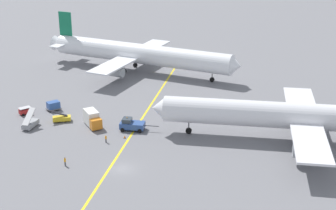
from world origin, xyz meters
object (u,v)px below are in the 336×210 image
(gse_baggage_cart_near_cluster, at_px, (25,111))
(gse_belt_loader_portside, at_px, (62,118))
(airliner_being_pushed, at_px, (295,116))
(ground_crew_marshaller_foreground, at_px, (106,139))
(ground_crew_ramp_agent_by_cones, at_px, (65,161))
(pushback_tug, at_px, (132,124))
(gse_container_dolly_flat, at_px, (53,106))
(airliner_at_gate_left, at_px, (139,54))
(gse_stair_truck_yellow, at_px, (30,123))
(traffic_cone_wingtip_port, at_px, (125,137))
(gse_catering_truck_tall, at_px, (92,119))

(gse_baggage_cart_near_cluster, distance_m, gse_belt_loader_portside, 10.29)
(airliner_being_pushed, distance_m, ground_crew_marshaller_foreground, 38.84)
(ground_crew_marshaller_foreground, distance_m, ground_crew_ramp_agent_by_cones, 12.07)
(pushback_tug, height_order, gse_container_dolly_flat, pushback_tug)
(gse_belt_loader_portside, bearing_deg, ground_crew_ramp_agent_by_cones, -59.66)
(airliner_at_gate_left, relative_size, pushback_tug, 7.13)
(gse_stair_truck_yellow, relative_size, ground_crew_marshaller_foreground, 2.91)
(gse_baggage_cart_near_cluster, bearing_deg, airliner_being_pushed, 4.02)
(gse_baggage_cart_near_cluster, bearing_deg, airliner_at_gate_left, 70.65)
(airliner_at_gate_left, distance_m, airliner_being_pushed, 58.62)
(traffic_cone_wingtip_port, bearing_deg, gse_container_dolly_flat, 156.49)
(airliner_being_pushed, bearing_deg, gse_container_dolly_flat, 179.92)
(airliner_being_pushed, relative_size, traffic_cone_wingtip_port, 97.24)
(airliner_at_gate_left, distance_m, gse_belt_loader_portside, 41.10)
(gse_baggage_cart_near_cluster, relative_size, gse_belt_loader_portside, 0.64)
(gse_belt_loader_portside, distance_m, gse_stair_truck_yellow, 7.05)
(gse_belt_loader_portside, bearing_deg, gse_stair_truck_yellow, -133.64)
(ground_crew_ramp_agent_by_cones, bearing_deg, gse_container_dolly_flat, 123.57)
(ground_crew_marshaller_foreground, bearing_deg, ground_crew_ramp_agent_by_cones, -104.79)
(airliner_at_gate_left, xyz_separation_m, gse_catering_truck_tall, (4.25, -41.05, -3.65))
(gse_container_dolly_flat, xyz_separation_m, ground_crew_marshaller_foreground, (19.26, -12.72, -0.33))
(gse_belt_loader_portside, height_order, ground_crew_ramp_agent_by_cones, gse_belt_loader_portside)
(gse_baggage_cart_near_cluster, xyz_separation_m, traffic_cone_wingtip_port, (27.16, -5.28, -0.58))
(gse_baggage_cart_near_cluster, distance_m, gse_catering_truck_tall, 18.20)
(airliner_at_gate_left, xyz_separation_m, gse_container_dolly_flat, (-8.82, -35.10, -4.23))
(airliner_being_pushed, bearing_deg, traffic_cone_wingtip_port, -164.13)
(gse_belt_loader_portside, relative_size, gse_container_dolly_flat, 1.27)
(airliner_at_gate_left, relative_size, gse_baggage_cart_near_cluster, 19.54)
(gse_container_dolly_flat, xyz_separation_m, ground_crew_ramp_agent_by_cones, (16.18, -24.38, -0.26))
(gse_container_dolly_flat, relative_size, traffic_cone_wingtip_port, 6.46)
(gse_stair_truck_yellow, bearing_deg, gse_container_dolly_flat, 91.71)
(pushback_tug, bearing_deg, gse_container_dolly_flat, 166.77)
(airliner_at_gate_left, bearing_deg, gse_catering_truck_tall, -84.09)
(pushback_tug, xyz_separation_m, traffic_cone_wingtip_port, (0.14, -4.46, -0.97))
(traffic_cone_wingtip_port, bearing_deg, ground_crew_marshaller_foreground, -132.81)
(gse_catering_truck_tall, relative_size, ground_crew_marshaller_foreground, 3.58)
(gse_baggage_cart_near_cluster, distance_m, gse_stair_truck_yellow, 8.29)
(ground_crew_marshaller_foreground, bearing_deg, pushback_tug, 70.17)
(pushback_tug, distance_m, ground_crew_marshaller_foreground, 8.04)
(pushback_tug, distance_m, traffic_cone_wingtip_port, 4.57)
(gse_catering_truck_tall, height_order, ground_crew_marshaller_foreground, gse_catering_truck_tall)
(pushback_tug, relative_size, ground_crew_marshaller_foreground, 5.27)
(gse_baggage_cart_near_cluster, relative_size, gse_catering_truck_tall, 0.54)
(ground_crew_marshaller_foreground, bearing_deg, traffic_cone_wingtip_port, 47.19)
(pushback_tug, xyz_separation_m, gse_container_dolly_flat, (-21.98, 5.17, -0.08))
(gse_belt_loader_portside, bearing_deg, airliner_being_pushed, 6.22)
(airliner_being_pushed, distance_m, ground_crew_ramp_agent_by_cones, 46.61)
(ground_crew_marshaller_foreground, height_order, traffic_cone_wingtip_port, ground_crew_marshaller_foreground)
(gse_catering_truck_tall, height_order, ground_crew_ramp_agent_by_cones, gse_catering_truck_tall)
(pushback_tug, xyz_separation_m, gse_stair_truck_yellow, (-21.67, -5.52, -0.23))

